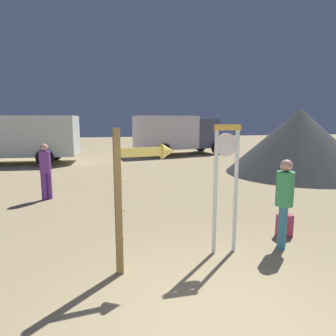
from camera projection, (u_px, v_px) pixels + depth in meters
The scene contains 9 objects.
ground_plane at pixel (226, 335), 3.36m from camera, with size 80.00×80.00×0.00m, color tan.
standing_clock at pixel (226, 176), 5.26m from camera, with size 0.48×0.10×2.35m.
arrow_sign at pixel (138, 179), 4.59m from camera, with size 0.99×0.30×2.31m.
person_near_clock at pixel (284, 199), 5.55m from camera, with size 0.33×0.33×1.70m.
backpack at pixel (284, 226), 6.20m from camera, with size 0.30×0.24×0.46m.
person_distant at pixel (45, 169), 8.96m from camera, with size 0.33×0.33×1.72m.
box_truck_near at pixel (18, 137), 16.37m from camera, with size 6.94×3.08×2.66m.
box_truck_far at pixel (176, 133), 20.74m from camera, with size 6.36×3.61×2.70m.
dome_tent at pixel (299, 141), 13.31m from camera, with size 6.41×6.41×2.92m.
Camera 1 is at (-1.30, -2.79, 2.43)m, focal length 31.52 mm.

